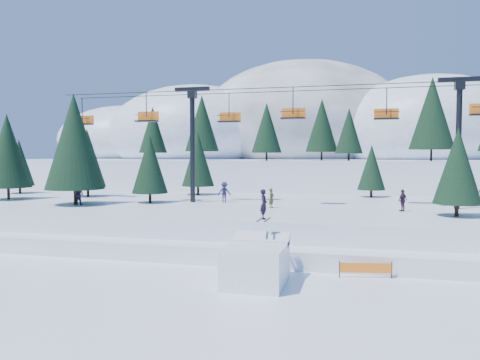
% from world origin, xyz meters
% --- Properties ---
extents(ground, '(160.00, 160.00, 0.00)m').
position_xyz_m(ground, '(0.00, 0.00, 0.00)').
color(ground, white).
rests_on(ground, ground).
extents(mid_shelf, '(70.00, 22.00, 2.50)m').
position_xyz_m(mid_shelf, '(0.00, 18.00, 1.25)').
color(mid_shelf, white).
rests_on(mid_shelf, ground).
extents(berm, '(70.00, 6.00, 1.10)m').
position_xyz_m(berm, '(0.00, 8.00, 0.55)').
color(berm, white).
rests_on(berm, ground).
extents(mountain_ridge, '(119.00, 60.43, 26.46)m').
position_xyz_m(mountain_ridge, '(-5.08, 73.34, 9.64)').
color(mountain_ridge, white).
rests_on(mountain_ridge, ground).
extents(jump_kicker, '(3.02, 4.29, 4.86)m').
position_xyz_m(jump_kicker, '(0.29, 1.88, 1.13)').
color(jump_kicker, white).
rests_on(jump_kicker, ground).
extents(chairlift, '(46.83, 3.21, 10.28)m').
position_xyz_m(chairlift, '(0.62, 18.05, 9.32)').
color(chairlift, black).
rests_on(chairlift, mid_shelf).
extents(conifer_stand, '(64.97, 17.44, 9.51)m').
position_xyz_m(conifer_stand, '(0.89, 18.43, 6.89)').
color(conifer_stand, black).
rests_on(conifer_stand, mid_shelf).
extents(distant_skiers, '(31.02, 7.73, 1.85)m').
position_xyz_m(distant_skiers, '(-3.18, 16.76, 3.36)').
color(distant_skiers, '#192E32').
rests_on(distant_skiers, mid_shelf).
extents(banner_near, '(2.82, 0.53, 0.90)m').
position_xyz_m(banner_near, '(5.84, 4.50, 0.54)').
color(banner_near, black).
rests_on(banner_near, ground).
extents(banner_far, '(2.77, 0.78, 0.90)m').
position_xyz_m(banner_far, '(7.75, 5.85, 0.54)').
color(banner_far, black).
rests_on(banner_far, ground).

